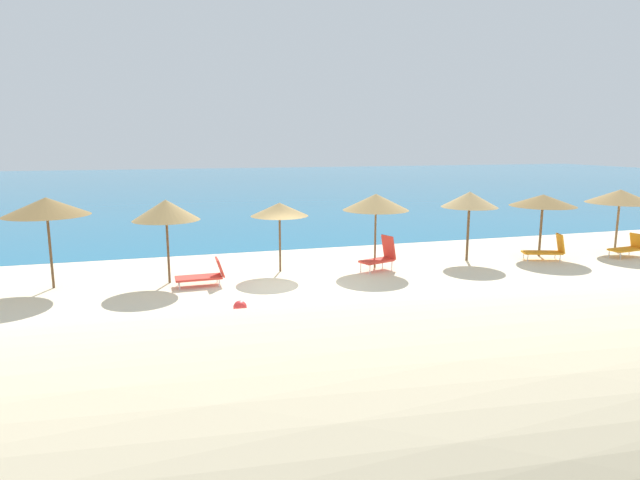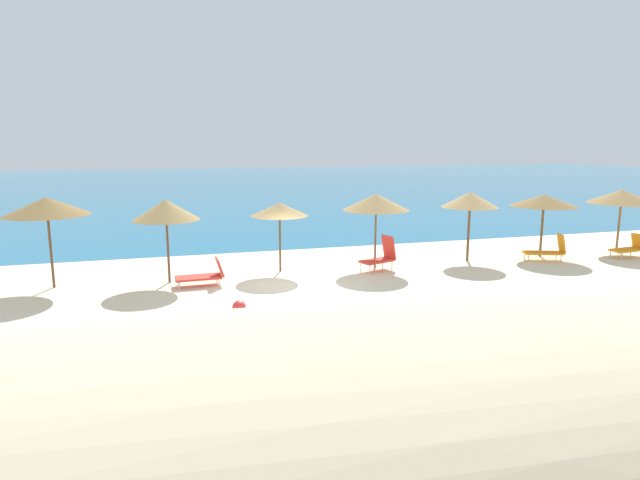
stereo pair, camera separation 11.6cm
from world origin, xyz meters
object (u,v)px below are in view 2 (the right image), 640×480
object	(u,v)px
beach_umbrella_3	(166,210)
lounge_chair_2	(204,275)
beach_ball	(239,307)
beach_umbrella_5	(376,202)
beach_umbrella_7	(544,201)
lounge_chair_0	(548,250)
beach_umbrella_8	(622,197)
beach_umbrella_6	(470,200)
beach_umbrella_2	(47,206)
beach_umbrella_4	(280,210)
lounge_chair_4	(381,256)
lounge_chair_3	(630,248)

from	to	relation	value
beach_umbrella_3	lounge_chair_2	bearing A→B (deg)	-32.64
beach_umbrella_3	beach_ball	xyz separation A→B (m)	(1.78, -3.91, -2.23)
beach_umbrella_3	beach_umbrella_5	distance (m)	7.32
beach_umbrella_7	lounge_chair_0	distance (m)	2.01
lounge_chair_0	beach_ball	size ratio (longest dim) A/B	4.34
beach_umbrella_8	beach_umbrella_6	bearing A→B (deg)	178.03
beach_umbrella_7	beach_umbrella_8	size ratio (longest dim) A/B	0.97
beach_umbrella_3	lounge_chair_2	world-z (taller)	beach_umbrella_3
beach_umbrella_2	beach_umbrella_8	distance (m)	21.76
beach_umbrella_8	lounge_chair_0	distance (m)	4.39
beach_umbrella_3	beach_umbrella_5	xyz separation A→B (m)	(7.32, 0.11, 0.02)
beach_umbrella_4	lounge_chair_4	world-z (taller)	beach_umbrella_4
beach_umbrella_8	beach_ball	world-z (taller)	beach_umbrella_8
beach_umbrella_5	beach_umbrella_6	distance (m)	3.91
lounge_chair_2	beach_umbrella_7	bearing A→B (deg)	-88.30
beach_umbrella_3	beach_umbrella_7	bearing A→B (deg)	0.46
lounge_chair_0	beach_umbrella_5	bearing A→B (deg)	102.69
beach_umbrella_2	lounge_chair_4	distance (m)	11.15
beach_umbrella_7	beach_ball	xyz separation A→B (m)	(-12.73, -4.03, -2.08)
beach_umbrella_2	lounge_chair_3	distance (m)	21.54
beach_umbrella_7	beach_ball	size ratio (longest dim) A/B	6.95
beach_umbrella_3	beach_umbrella_6	bearing A→B (deg)	1.04
lounge_chair_2	lounge_chair_3	world-z (taller)	lounge_chair_3
lounge_chair_0	beach_umbrella_8	bearing A→B (deg)	-63.08
beach_umbrella_5	beach_umbrella_6	xyz separation A→B (m)	(3.91, 0.09, -0.04)
beach_umbrella_2	beach_umbrella_7	size ratio (longest dim) A/B	1.11
beach_umbrella_6	lounge_chair_2	bearing A→B (deg)	-174.97
beach_umbrella_2	beach_umbrella_4	bearing A→B (deg)	1.07
beach_umbrella_3	lounge_chair_2	size ratio (longest dim) A/B	1.77
lounge_chair_3	beach_umbrella_5	bearing A→B (deg)	77.09
lounge_chair_0	lounge_chair_3	world-z (taller)	lounge_chair_0
beach_umbrella_8	lounge_chair_3	xyz separation A→B (m)	(-0.37, -1.03, -1.94)
beach_umbrella_4	beach_umbrella_7	world-z (taller)	beach_umbrella_7
beach_umbrella_5	beach_umbrella_8	size ratio (longest dim) A/B	1.02
beach_umbrella_3	lounge_chair_3	distance (m)	17.98
beach_umbrella_8	lounge_chair_3	world-z (taller)	beach_umbrella_8
beach_umbrella_8	lounge_chair_4	distance (m)	10.97
beach_umbrella_3	beach_umbrella_4	bearing A→B (deg)	7.52
lounge_chair_2	beach_umbrella_5	bearing A→B (deg)	-84.42
beach_umbrella_2	lounge_chair_2	distance (m)	5.25
beach_umbrella_5	beach_umbrella_7	size ratio (longest dim) A/B	1.05
beach_umbrella_5	lounge_chair_2	distance (m)	6.63
beach_umbrella_3	beach_umbrella_5	world-z (taller)	beach_umbrella_3
beach_umbrella_6	beach_umbrella_7	world-z (taller)	beach_umbrella_6
beach_umbrella_5	lounge_chair_3	bearing A→B (deg)	-6.38
beach_umbrella_4	lounge_chair_2	size ratio (longest dim) A/B	1.59
beach_umbrella_4	lounge_chair_0	distance (m)	10.69
beach_umbrella_6	lounge_chair_3	xyz separation A→B (m)	(6.60, -1.27, -1.99)
beach_umbrella_5	lounge_chair_2	bearing A→B (deg)	-172.69
beach_umbrella_6	beach_umbrella_8	size ratio (longest dim) A/B	1.01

